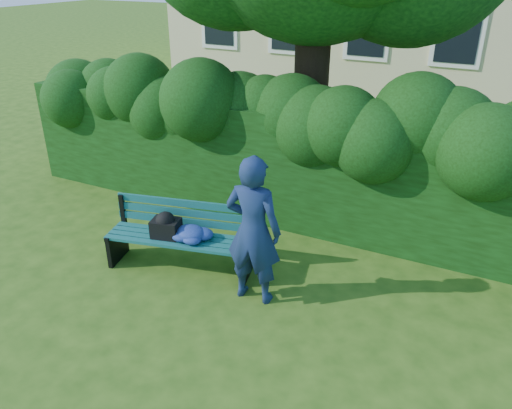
% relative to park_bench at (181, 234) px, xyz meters
% --- Properties ---
extents(ground, '(80.00, 80.00, 0.00)m').
position_rel_park_bench_xyz_m(ground, '(0.90, -0.18, -0.50)').
color(ground, '#2A4E13').
rests_on(ground, ground).
extents(hedge, '(10.00, 1.00, 1.80)m').
position_rel_park_bench_xyz_m(hedge, '(0.90, 2.02, 0.40)').
color(hedge, black).
rests_on(hedge, ground).
extents(park_bench, '(2.02, 0.97, 0.89)m').
position_rel_park_bench_xyz_m(park_bench, '(0.00, 0.00, 0.00)').
color(park_bench, '#104C53').
rests_on(park_bench, ground).
extents(man_reading, '(0.71, 0.49, 1.87)m').
position_rel_park_bench_xyz_m(man_reading, '(1.17, -0.18, 0.43)').
color(man_reading, navy).
rests_on(man_reading, ground).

